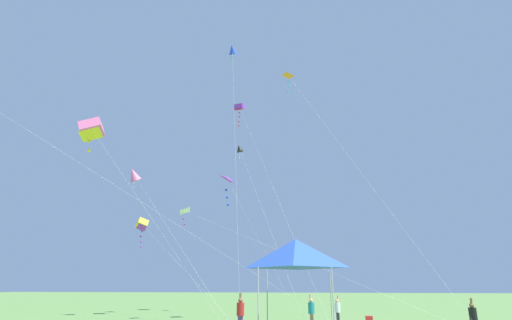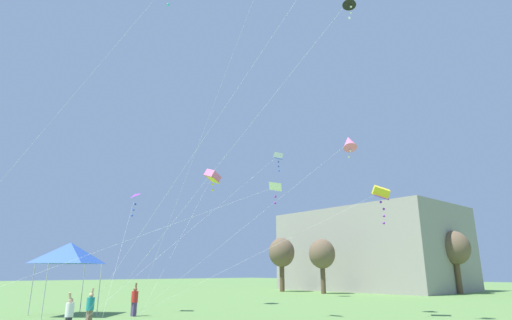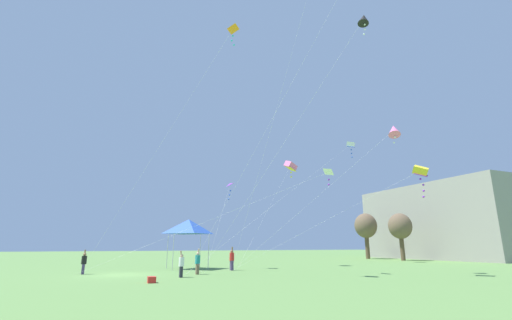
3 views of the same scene
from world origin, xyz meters
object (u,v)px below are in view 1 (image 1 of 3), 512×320
(person_red_shirt, at_px, (240,313))
(kite_pink_box_3, at_px, (92,129))
(person_black_shirt, at_px, (473,318))
(person_white_shirt, at_px, (338,310))
(kite_blue_diamond_0, at_px, (232,50))
(kite_white_delta_9, at_px, (185,211))
(person_teal_shirt, at_px, (311,311))
(kite_orange_delta_7, at_px, (289,77))
(cooler_box, at_px, (369,319))
(kite_purple_box_6, at_px, (239,108))
(festival_tent, at_px, (296,253))
(kite_black_diamond_2, at_px, (239,148))
(kite_purple_delta_1, at_px, (228,180))
(kite_pink_diamond_8, at_px, (134,175))
(kite_yellow_box_4, at_px, (142,225))

(person_red_shirt, xyz_separation_m, kite_pink_box_3, (-3.29, 7.66, 9.39))
(person_black_shirt, relative_size, person_white_shirt, 1.01)
(kite_blue_diamond_0, xyz_separation_m, kite_white_delta_9, (-3.94, 2.46, -16.07))
(person_teal_shirt, height_order, kite_orange_delta_7, kite_orange_delta_7)
(cooler_box, distance_m, kite_pink_box_3, 21.06)
(cooler_box, height_order, kite_purple_box_6, kite_purple_box_6)
(festival_tent, height_order, person_white_shirt, festival_tent)
(person_red_shirt, xyz_separation_m, kite_blue_diamond_0, (10.48, 3.03, 22.67))
(kite_orange_delta_7, bearing_deg, cooler_box, -76.71)
(kite_blue_diamond_0, xyz_separation_m, kite_black_diamond_2, (3.99, -0.01, -8.53))
(kite_black_diamond_2, xyz_separation_m, kite_pink_box_3, (-17.77, 4.64, -4.75))
(kite_purple_delta_1, bearing_deg, kite_purple_box_6, 9.44)
(cooler_box, bearing_deg, kite_pink_box_3, 125.86)
(kite_pink_box_3, distance_m, kite_pink_diamond_8, 12.18)
(person_red_shirt, height_order, kite_orange_delta_7, kite_orange_delta_7)
(kite_yellow_box_4, bearing_deg, festival_tent, -134.78)
(kite_purple_delta_1, height_order, kite_pink_box_3, kite_pink_box_3)
(kite_purple_box_6, xyz_separation_m, kite_orange_delta_7, (-8.38, -5.63, -1.58))
(person_red_shirt, distance_m, kite_pink_diamond_8, 17.04)
(festival_tent, relative_size, person_black_shirt, 2.52)
(kite_purple_delta_1, height_order, kite_yellow_box_4, kite_purple_delta_1)
(kite_orange_delta_7, xyz_separation_m, kite_pink_diamond_8, (2.08, 13.25, -6.93))
(kite_yellow_box_4, relative_size, kite_pink_diamond_8, 0.96)
(person_black_shirt, relative_size, kite_purple_box_6, 0.09)
(cooler_box, xyz_separation_m, kite_white_delta_9, (-0.98, 12.79, 7.36))
(kite_black_diamond_2, distance_m, kite_white_delta_9, 11.22)
(person_white_shirt, relative_size, kite_purple_delta_1, 0.21)
(person_red_shirt, xyz_separation_m, kite_yellow_box_4, (10.62, 10.67, 6.31))
(person_teal_shirt, distance_m, kite_black_diamond_2, 19.49)
(festival_tent, relative_size, kite_black_diamond_2, 0.28)
(kite_pink_box_3, bearing_deg, person_teal_shirt, -61.27)
(kite_purple_box_6, bearing_deg, kite_pink_box_3, 165.94)
(cooler_box, height_order, kite_pink_diamond_8, kite_pink_diamond_8)
(kite_blue_diamond_0, bearing_deg, person_white_shirt, -124.42)
(kite_yellow_box_4, xyz_separation_m, kite_white_delta_9, (-4.08, -5.18, 0.29))
(kite_pink_box_3, distance_m, kite_purple_box_6, 20.80)
(kite_pink_box_3, xyz_separation_m, kite_purple_box_6, (18.06, -4.52, 9.28))
(kite_orange_delta_7, bearing_deg, person_teal_shirt, -162.35)
(kite_orange_delta_7, bearing_deg, kite_black_diamond_2, 34.23)
(kite_orange_delta_7, height_order, kite_white_delta_9, kite_orange_delta_7)
(kite_blue_diamond_0, height_order, kite_orange_delta_7, kite_blue_diamond_0)
(person_red_shirt, distance_m, person_teal_shirt, 4.62)
(kite_purple_delta_1, bearing_deg, kite_blue_diamond_0, 12.14)
(festival_tent, xyz_separation_m, person_white_shirt, (7.94, -2.04, -2.86))
(kite_orange_delta_7, bearing_deg, kite_pink_box_3, 133.63)
(festival_tent, xyz_separation_m, kite_blue_diamond_0, (13.55, 6.15, 19.92))
(cooler_box, height_order, kite_yellow_box_4, kite_yellow_box_4)
(cooler_box, relative_size, kite_purple_delta_1, 0.07)
(person_white_shirt, xyz_separation_m, kite_pink_box_3, (-8.16, 12.82, 9.49))
(person_white_shirt, distance_m, kite_pink_diamond_8, 19.28)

